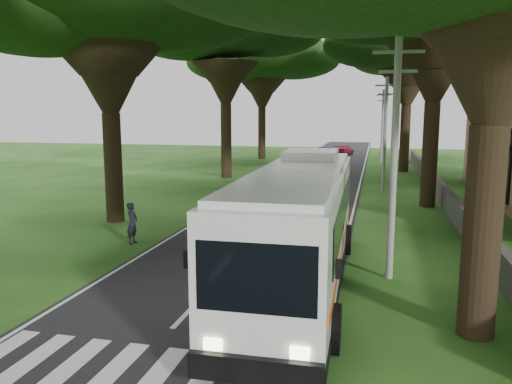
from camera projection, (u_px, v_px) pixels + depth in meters
name	position (u px, v px, depth m)	size (l,w,h in m)	color
ground	(164.00, 338.00, 12.32)	(140.00, 140.00, 0.00)	#1A4914
road	(305.00, 189.00, 36.32)	(8.00, 120.00, 0.04)	black
crosswalk	(125.00, 380.00, 10.40)	(8.00, 3.00, 0.01)	silver
property_wall	(437.00, 187.00, 33.19)	(0.35, 50.00, 1.20)	#383533
pole_near	(394.00, 154.00, 16.15)	(1.60, 0.24, 8.00)	gray
pole_mid	(385.00, 132.00, 35.36)	(1.60, 0.24, 8.00)	gray
pole_far	(382.00, 125.00, 54.56)	(1.60, 0.24, 8.00)	gray
tree_l_midb	(225.00, 25.00, 40.87)	(13.42, 13.42, 15.69)	black
tree_l_far	(262.00, 54.00, 58.44)	(15.23, 15.23, 15.62)	black
tree_r_midb	(410.00, 35.00, 45.11)	(13.92, 13.92, 15.59)	black
tree_r_far	(409.00, 53.00, 62.09)	(12.79, 12.79, 15.83)	black
coach_bus	(300.00, 224.00, 15.74)	(3.27, 12.98, 3.81)	white
distant_car_a	(295.00, 166.00, 46.05)	(1.50, 3.74, 1.27)	silver
distant_car_b	(325.00, 154.00, 57.89)	(1.60, 4.58, 1.51)	#222250
distant_car_c	(343.00, 150.00, 64.85)	(1.90, 4.67, 1.36)	maroon
pedestrian	(132.00, 223.00, 21.10)	(0.65, 0.43, 1.78)	black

